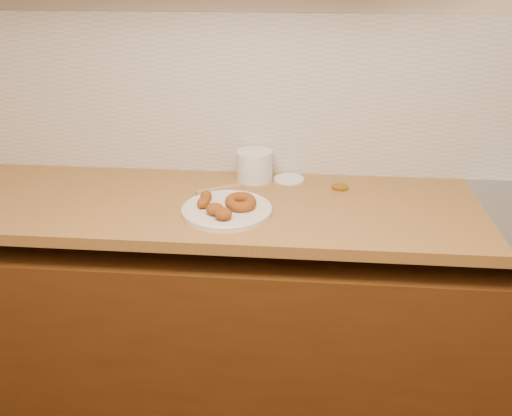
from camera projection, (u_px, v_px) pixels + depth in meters
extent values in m
cube|color=tan|center=(340.00, 57.00, 1.95)|extent=(4.00, 0.02, 2.70)
cube|color=#49290D|center=(328.00, 326.00, 2.08)|extent=(3.60, 0.60, 0.77)
cube|color=olive|center=(152.00, 204.00, 1.93)|extent=(2.30, 0.62, 0.04)
cube|color=#BCB6A8|center=(338.00, 98.00, 2.01)|extent=(3.60, 0.02, 0.60)
cylinder|color=beige|center=(227.00, 210.00, 1.81)|extent=(0.30, 0.30, 0.02)
torus|color=#7B370B|center=(240.00, 202.00, 1.80)|extent=(0.15, 0.15, 0.05)
ellipsoid|color=#7B370B|center=(206.00, 196.00, 1.84)|extent=(0.04, 0.04, 0.04)
ellipsoid|color=#7B370B|center=(203.00, 203.00, 1.80)|extent=(0.05, 0.06, 0.04)
ellipsoid|color=#7B370B|center=(215.00, 209.00, 1.75)|extent=(0.06, 0.05, 0.04)
ellipsoid|color=#7B370B|center=(223.00, 214.00, 1.72)|extent=(0.07, 0.07, 0.04)
cylinder|color=silver|center=(255.00, 165.00, 2.06)|extent=(0.14, 0.14, 0.11)
cylinder|color=silver|center=(289.00, 179.00, 2.07)|extent=(0.12, 0.12, 0.01)
cylinder|color=olive|center=(340.00, 187.00, 2.00)|extent=(0.08, 0.08, 0.01)
cube|color=#A57B52|center=(219.00, 189.00, 1.97)|extent=(0.16, 0.10, 0.01)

